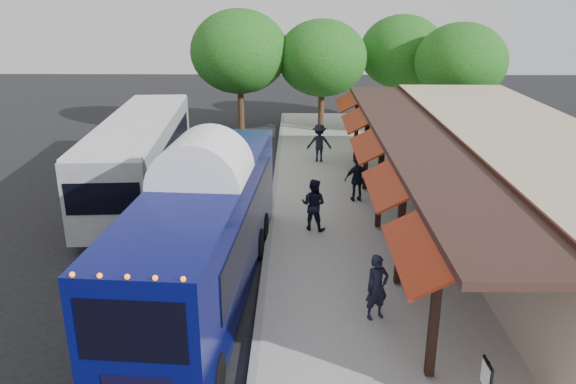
% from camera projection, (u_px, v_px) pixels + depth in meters
% --- Properties ---
extents(ground, '(90.00, 90.00, 0.00)m').
position_uv_depth(ground, '(261.00, 288.00, 15.73)').
color(ground, black).
rests_on(ground, ground).
extents(sidewalk, '(10.00, 40.00, 0.15)m').
position_uv_depth(sidewalk, '(413.00, 231.00, 19.41)').
color(sidewalk, '#9E9B93').
rests_on(sidewalk, ground).
extents(curb, '(0.20, 40.00, 0.16)m').
position_uv_depth(curb, '(270.00, 230.00, 19.48)').
color(curb, gray).
rests_on(curb, ground).
extents(station_shelter, '(8.15, 20.00, 3.60)m').
position_uv_depth(station_shelter, '(518.00, 182.00, 18.77)').
color(station_shelter, tan).
rests_on(station_shelter, ground).
extents(coach_bus, '(3.11, 11.28, 3.57)m').
position_uv_depth(coach_bus, '(205.00, 228.00, 14.91)').
color(coach_bus, '#070B53').
rests_on(coach_bus, ground).
extents(city_bus, '(3.36, 11.88, 3.15)m').
position_uv_depth(city_bus, '(141.00, 154.00, 22.59)').
color(city_bus, gray).
rests_on(city_bus, ground).
extents(ped_a, '(0.73, 0.62, 1.69)m').
position_uv_depth(ped_a, '(377.00, 287.00, 13.77)').
color(ped_a, black).
rests_on(ped_a, sidewalk).
extents(ped_b, '(1.06, 0.95, 1.80)m').
position_uv_depth(ped_b, '(313.00, 204.00, 19.06)').
color(ped_b, black).
rests_on(ped_b, sidewalk).
extents(ped_c, '(1.09, 0.59, 1.76)m').
position_uv_depth(ped_c, '(358.00, 179.00, 21.73)').
color(ped_c, black).
rests_on(ped_c, sidewalk).
extents(ped_d, '(1.20, 0.71, 1.83)m').
position_uv_depth(ped_d, '(319.00, 143.00, 26.96)').
color(ped_d, black).
rests_on(ped_d, sidewalk).
extents(sign_board, '(0.07, 0.50, 1.10)m').
position_uv_depth(sign_board, '(486.00, 378.00, 10.65)').
color(sign_board, black).
rests_on(sign_board, sidewalk).
extents(tree_left, '(5.13, 5.13, 6.56)m').
position_uv_depth(tree_left, '(322.00, 58.00, 32.00)').
color(tree_left, '#382314').
rests_on(tree_left, ground).
extents(tree_mid, '(5.25, 5.25, 6.72)m').
position_uv_depth(tree_mid, '(402.00, 52.00, 34.41)').
color(tree_mid, '#382314').
rests_on(tree_mid, ground).
extents(tree_right, '(5.03, 5.03, 6.44)m').
position_uv_depth(tree_right, '(461.00, 62.00, 30.86)').
color(tree_right, '#382314').
rests_on(tree_right, ground).
extents(tree_far, '(5.56, 5.56, 7.12)m').
position_uv_depth(tree_far, '(239.00, 52.00, 31.78)').
color(tree_far, '#382314').
rests_on(tree_far, ground).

